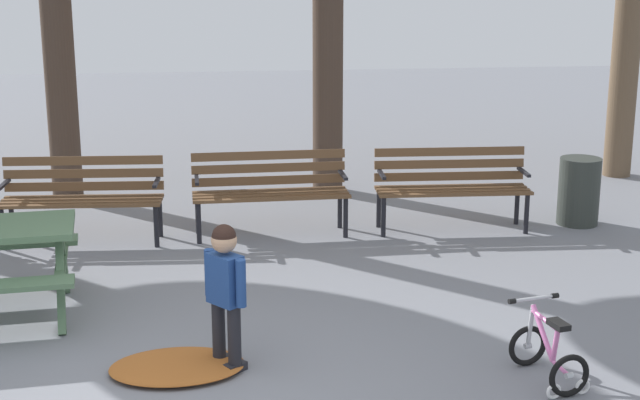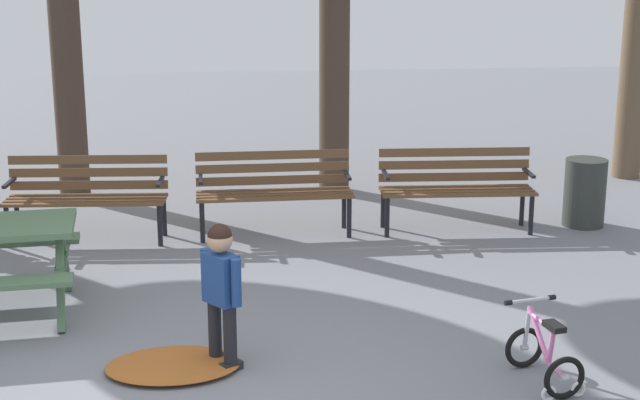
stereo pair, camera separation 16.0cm
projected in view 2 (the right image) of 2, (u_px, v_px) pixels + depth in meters
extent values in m
cube|color=#4C6B4C|center=(60.00, 279.00, 7.48)|extent=(0.11, 0.57, 0.76)
cube|color=#4C6B4C|center=(64.00, 259.00, 7.95)|extent=(0.11, 0.57, 0.76)
cube|color=#4C6B4C|center=(62.00, 262.00, 7.70)|extent=(0.19, 1.10, 0.04)
cube|color=brown|center=(89.00, 196.00, 9.71)|extent=(1.60, 0.17, 0.03)
cube|color=brown|center=(87.00, 198.00, 9.59)|extent=(1.60, 0.17, 0.03)
cube|color=brown|center=(85.00, 202.00, 9.48)|extent=(1.60, 0.17, 0.03)
cube|color=brown|center=(82.00, 205.00, 9.36)|extent=(1.60, 0.17, 0.03)
cube|color=brown|center=(89.00, 185.00, 9.72)|extent=(1.60, 0.15, 0.09)
cube|color=brown|center=(89.00, 172.00, 9.69)|extent=(1.60, 0.15, 0.09)
cube|color=brown|center=(88.00, 160.00, 9.66)|extent=(1.60, 0.15, 0.09)
cylinder|color=black|center=(160.00, 225.00, 9.46)|extent=(0.05, 0.05, 0.44)
cylinder|color=black|center=(164.00, 215.00, 9.81)|extent=(0.05, 0.05, 0.44)
cube|color=black|center=(160.00, 181.00, 9.54)|extent=(0.07, 0.40, 0.03)
cylinder|color=black|center=(7.00, 226.00, 9.41)|extent=(0.05, 0.05, 0.44)
cylinder|color=black|center=(17.00, 217.00, 9.76)|extent=(0.05, 0.05, 0.44)
cube|color=black|center=(9.00, 183.00, 9.48)|extent=(0.07, 0.40, 0.03)
cube|color=brown|center=(273.00, 190.00, 9.93)|extent=(1.60, 0.10, 0.03)
cube|color=brown|center=(274.00, 193.00, 9.81)|extent=(1.60, 0.10, 0.03)
cube|color=brown|center=(275.00, 196.00, 9.70)|extent=(1.60, 0.10, 0.03)
cube|color=brown|center=(276.00, 199.00, 9.58)|extent=(1.60, 0.10, 0.03)
cube|color=brown|center=(273.00, 180.00, 9.94)|extent=(1.60, 0.08, 0.09)
cube|color=brown|center=(273.00, 168.00, 9.91)|extent=(1.60, 0.08, 0.09)
cube|color=brown|center=(273.00, 155.00, 9.87)|extent=(1.60, 0.08, 0.09)
cylinder|color=black|center=(349.00, 217.00, 9.74)|extent=(0.05, 0.05, 0.44)
cylinder|color=black|center=(344.00, 208.00, 10.09)|extent=(0.05, 0.05, 0.44)
cube|color=black|center=(347.00, 175.00, 9.82)|extent=(0.05, 0.40, 0.03)
cylinder|color=black|center=(202.00, 222.00, 9.57)|extent=(0.05, 0.05, 0.44)
cylinder|color=black|center=(202.00, 212.00, 9.91)|extent=(0.05, 0.05, 0.44)
cube|color=black|center=(201.00, 179.00, 9.64)|extent=(0.05, 0.40, 0.03)
cube|color=brown|center=(454.00, 187.00, 10.07)|extent=(1.60, 0.14, 0.03)
cube|color=brown|center=(456.00, 190.00, 9.95)|extent=(1.60, 0.14, 0.03)
cube|color=brown|center=(458.00, 192.00, 9.84)|extent=(1.60, 0.14, 0.03)
cube|color=brown|center=(461.00, 195.00, 9.72)|extent=(1.60, 0.14, 0.03)
cube|color=brown|center=(454.00, 177.00, 10.08)|extent=(1.60, 0.12, 0.09)
cube|color=brown|center=(454.00, 165.00, 10.05)|extent=(1.60, 0.12, 0.09)
cube|color=brown|center=(454.00, 152.00, 10.02)|extent=(1.60, 0.12, 0.09)
cylinder|color=black|center=(531.00, 214.00, 9.84)|extent=(0.05, 0.05, 0.44)
cylinder|color=black|center=(522.00, 205.00, 10.19)|extent=(0.05, 0.05, 0.44)
cube|color=black|center=(529.00, 173.00, 9.91)|extent=(0.06, 0.40, 0.03)
cylinder|color=black|center=(387.00, 217.00, 9.76)|extent=(0.05, 0.05, 0.44)
cylinder|color=black|center=(383.00, 207.00, 10.10)|extent=(0.05, 0.05, 0.44)
cube|color=black|center=(386.00, 175.00, 9.83)|extent=(0.06, 0.40, 0.03)
cylinder|color=black|center=(230.00, 338.00, 6.62)|extent=(0.09, 0.09, 0.48)
cube|color=black|center=(231.00, 366.00, 6.67)|extent=(0.18, 0.17, 0.06)
cylinder|color=black|center=(215.00, 332.00, 6.74)|extent=(0.09, 0.09, 0.48)
cube|color=black|center=(216.00, 359.00, 6.79)|extent=(0.18, 0.17, 0.06)
cube|color=navy|center=(221.00, 278.00, 6.57)|extent=(0.27, 0.29, 0.36)
sphere|color=tan|center=(220.00, 240.00, 6.50)|extent=(0.18, 0.18, 0.18)
sphere|color=black|center=(220.00, 236.00, 6.50)|extent=(0.17, 0.17, 0.17)
cylinder|color=navy|center=(236.00, 283.00, 6.46)|extent=(0.07, 0.07, 0.34)
cylinder|color=navy|center=(206.00, 272.00, 6.68)|extent=(0.07, 0.07, 0.34)
torus|color=black|center=(524.00, 348.00, 6.69)|extent=(0.30, 0.10, 0.30)
cylinder|color=silver|center=(524.00, 348.00, 6.69)|extent=(0.06, 0.05, 0.04)
torus|color=black|center=(564.00, 378.00, 6.21)|extent=(0.30, 0.10, 0.30)
cylinder|color=silver|center=(564.00, 378.00, 6.21)|extent=(0.06, 0.05, 0.04)
torus|color=white|center=(549.00, 394.00, 6.21)|extent=(0.11, 0.05, 0.11)
torus|color=white|center=(578.00, 389.00, 6.27)|extent=(0.11, 0.05, 0.11)
cylinder|color=pink|center=(539.00, 335.00, 6.49)|extent=(0.10, 0.31, 0.32)
cylinder|color=pink|center=(551.00, 346.00, 6.34)|extent=(0.05, 0.08, 0.27)
cylinder|color=pink|center=(556.00, 370.00, 6.30)|extent=(0.07, 0.20, 0.05)
cylinder|color=silver|center=(527.00, 327.00, 6.64)|extent=(0.05, 0.08, 0.32)
cylinder|color=pink|center=(541.00, 322.00, 6.44)|extent=(0.10, 0.32, 0.05)
cube|color=black|center=(554.00, 326.00, 6.29)|extent=(0.12, 0.18, 0.04)
cylinder|color=silver|center=(530.00, 300.00, 6.56)|extent=(0.34, 0.09, 0.02)
cylinder|color=black|center=(508.00, 303.00, 6.51)|extent=(0.06, 0.05, 0.04)
cylinder|color=black|center=(552.00, 297.00, 6.61)|extent=(0.06, 0.05, 0.04)
ellipsoid|color=#9E5623|center=(173.00, 365.00, 6.68)|extent=(0.97, 0.69, 0.07)
cylinder|color=#2D332D|center=(585.00, 193.00, 10.15)|extent=(0.44, 0.44, 0.72)
cylinder|color=#423328|center=(64.00, 25.00, 10.98)|extent=(0.36, 0.36, 4.06)
cylinder|color=#423328|center=(335.00, 13.00, 11.20)|extent=(0.37, 0.37, 4.31)
cylinder|color=brown|center=(637.00, 30.00, 11.99)|extent=(0.36, 0.36, 3.79)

